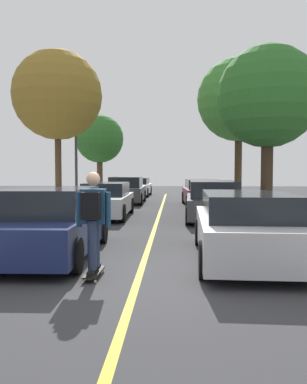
{
  "coord_description": "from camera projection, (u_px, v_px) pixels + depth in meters",
  "views": [
    {
      "loc": [
        0.58,
        -7.09,
        1.78
      ],
      "look_at": [
        -0.22,
        9.06,
        0.93
      ],
      "focal_mm": 37.6,
      "sensor_mm": 36.0,
      "label": 1
    }
  ],
  "objects": [
    {
      "name": "fire_hydrant",
      "position": [
        13.0,
        222.0,
        10.29
      ],
      "size": [
        0.2,
        0.2,
        0.7
      ],
      "color": "#B2140F",
      "rests_on": "sidewalk_left"
    },
    {
      "name": "skateboarder",
      "position": [
        93.0,
        216.0,
        6.64
      ],
      "size": [
        0.58,
        0.7,
        1.66
      ],
      "color": "black",
      "rests_on": "skateboard"
    },
    {
      "name": "streetlamp",
      "position": [
        76.0,
        132.0,
        17.9
      ],
      "size": [
        0.36,
        0.24,
        5.98
      ],
      "color": "#38383D",
      "rests_on": "sidewalk_left"
    },
    {
      "name": "ground",
      "position": [
        141.0,
        271.0,
        7.19
      ],
      "size": [
        80.0,
        80.0,
        0.0
      ],
      "primitive_type": "plane",
      "color": "#353538"
    },
    {
      "name": "street_tree_left_near",
      "position": [
        100.0,
        139.0,
        24.39
      ],
      "size": [
        2.91,
        2.91,
        5.05
      ],
      "color": "#4C3823",
      "rests_on": "sidewalk_left"
    },
    {
      "name": "parked_car_left_nearest",
      "position": [
        50.0,
        223.0,
        8.45
      ],
      "size": [
        2.03,
        4.43,
        1.42
      ],
      "color": "navy",
      "rests_on": "ground"
    },
    {
      "name": "center_line",
      "position": [
        153.0,
        235.0,
        11.18
      ],
      "size": [
        0.12,
        39.2,
        0.01
      ],
      "primitive_type": "cube",
      "color": "gold",
      "rests_on": "ground"
    },
    {
      "name": "parked_car_right_far",
      "position": [
        202.0,
        193.0,
        20.42
      ],
      "size": [
        1.97,
        4.7,
        1.35
      ],
      "color": "maroon",
      "rests_on": "ground"
    },
    {
      "name": "street_tree_right_near",
      "position": [
        239.0,
        100.0,
        20.54
      ],
      "size": [
        4.26,
        4.26,
        7.42
      ],
      "color": "#3D2D1E",
      "rests_on": "sidewalk_right"
    },
    {
      "name": "parked_car_right_nearest",
      "position": [
        246.0,
        227.0,
        8.03
      ],
      "size": [
        2.08,
        4.54,
        1.35
      ],
      "color": "#B7B7BC",
      "rests_on": "ground"
    },
    {
      "name": "parked_car_left_farthest",
      "position": [
        137.0,
        187.0,
        28.84
      ],
      "size": [
        1.93,
        4.45,
        1.29
      ],
      "color": "white",
      "rests_on": "ground"
    },
    {
      "name": "street_tree_left_nearest",
      "position": [
        57.0,
        95.0,
        15.52
      ],
      "size": [
        3.46,
        3.46,
        6.31
      ],
      "color": "#4C3823",
      "rests_on": "sidewalk_left"
    },
    {
      "name": "parked_car_left_far",
      "position": [
        127.0,
        190.0,
        22.33
      ],
      "size": [
        2.01,
        4.62,
        1.45
      ],
      "color": "#38383D",
      "rests_on": "ground"
    },
    {
      "name": "parked_car_left_near",
      "position": [
        106.0,
        200.0,
        15.57
      ],
      "size": [
        1.88,
        4.68,
        1.32
      ],
      "color": "#B7B7BC",
      "rests_on": "ground"
    },
    {
      "name": "street_tree_right_nearest",
      "position": [
        268.0,
        97.0,
        14.22
      ],
      "size": [
        3.61,
        3.61,
        6.08
      ],
      "color": "#3D2D1E",
      "rests_on": "sidewalk_right"
    },
    {
      "name": "skateboard",
      "position": [
        94.0,
        272.0,
        6.72
      ],
      "size": [
        0.23,
        0.84,
        0.1
      ],
      "color": "black",
      "rests_on": "ground"
    },
    {
      "name": "parked_car_right_near",
      "position": [
        213.0,
        200.0,
        14.72
      ],
      "size": [
        2.13,
        4.77,
        1.42
      ],
      "color": "#38383D",
      "rests_on": "ground"
    }
  ]
}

